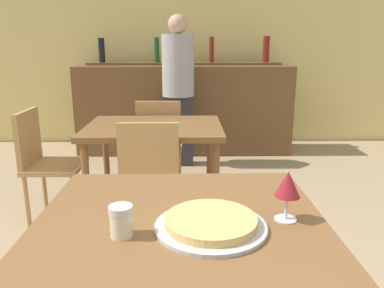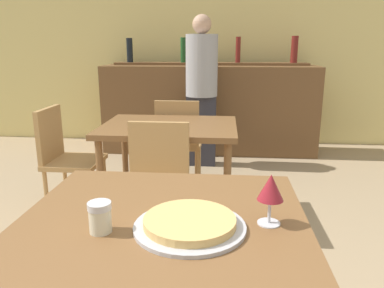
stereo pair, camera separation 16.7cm
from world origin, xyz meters
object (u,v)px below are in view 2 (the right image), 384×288
at_px(chair_far_side_back, 179,139).
at_px(cheese_shaker, 100,217).
at_px(chair_far_side_left, 65,154).
at_px(person_standing, 202,87).
at_px(chair_far_side_front, 157,182).
at_px(pizza_tray, 190,224).
at_px(wine_glass, 271,189).

xyz_separation_m(chair_far_side_back, cheese_shaker, (0.05, -2.27, 0.33)).
relative_size(chair_far_side_left, person_standing, 0.53).
distance_m(chair_far_side_front, pizza_tray, 1.20).
bearing_deg(person_standing, chair_far_side_back, -100.77).
bearing_deg(person_standing, wine_glass, -82.51).
height_order(chair_far_side_back, pizza_tray, chair_far_side_back).
bearing_deg(chair_far_side_back, pizza_tray, 97.89).
relative_size(chair_far_side_left, pizza_tray, 2.53).
bearing_deg(pizza_tray, chair_far_side_left, 124.02).
bearing_deg(pizza_tray, cheese_shaker, -171.09).
bearing_deg(chair_far_side_left, chair_far_side_front, -123.96).
distance_m(chair_far_side_back, chair_far_side_left, 0.99).
xyz_separation_m(chair_far_side_left, cheese_shaker, (0.87, -1.71, 0.33)).
distance_m(chair_far_side_back, wine_glass, 2.28).
bearing_deg(cheese_shaker, chair_far_side_back, 91.29).
bearing_deg(cheese_shaker, pizza_tray, 8.91).
bearing_deg(wine_glass, cheese_shaker, -169.73).
relative_size(chair_far_side_front, chair_far_side_left, 1.00).
height_order(chair_far_side_back, wine_glass, wine_glass).
xyz_separation_m(cheese_shaker, person_standing, (0.10, 3.07, 0.05)).
relative_size(chair_far_side_back, person_standing, 0.53).
relative_size(chair_far_side_back, pizza_tray, 2.53).
bearing_deg(chair_far_side_front, chair_far_side_back, 90.00).
bearing_deg(chair_far_side_left, pizza_tray, -145.98).
bearing_deg(pizza_tray, person_standing, 92.92).
relative_size(chair_far_side_front, person_standing, 0.53).
relative_size(chair_far_side_back, cheese_shaker, 9.23).
xyz_separation_m(chair_far_side_back, wine_glass, (0.55, -2.18, 0.40)).
height_order(chair_far_side_front, cheese_shaker, cheese_shaker).
height_order(pizza_tray, person_standing, person_standing).
bearing_deg(chair_far_side_left, cheese_shaker, -153.02).
relative_size(pizza_tray, wine_glass, 2.11).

